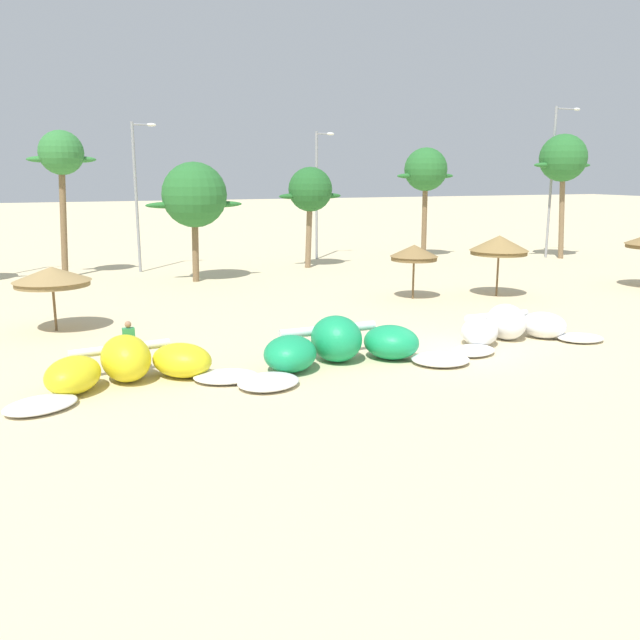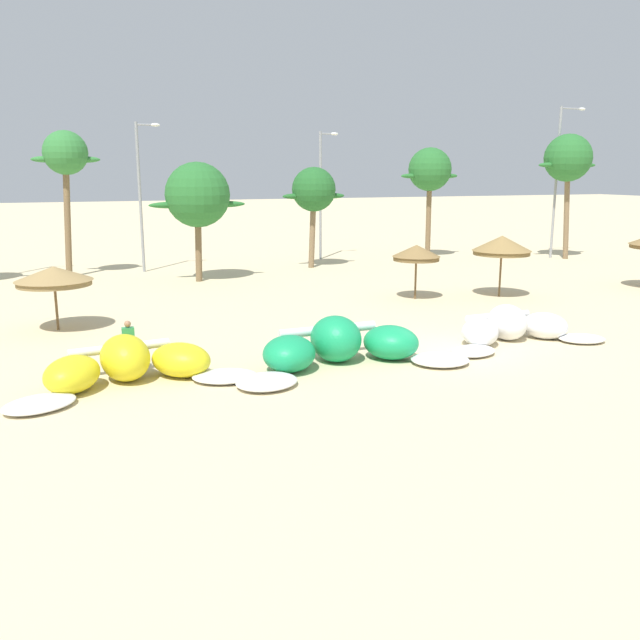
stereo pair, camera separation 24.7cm
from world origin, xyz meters
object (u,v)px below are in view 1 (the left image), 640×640
(lamppost_east, at_px, (554,175))
(lamppost_east_center, at_px, (318,189))
(beach_umbrella_middle, at_px, (414,253))
(kite_far_left, at_px, (129,367))
(palm_center_right, at_px, (426,171))
(person_near_kites, at_px, (129,347))
(palm_center_left, at_px, (310,191))
(palm_right_of_gap, at_px, (563,159))
(kite_left, at_px, (342,347))
(beach_umbrella_near_palms, at_px, (499,245))
(lamppost_west_center, at_px, (138,190))
(kite_left_of_center, at_px, (512,328))
(palm_left, at_px, (61,156))
(palm_left_of_gap, at_px, (194,196))
(beach_umbrella_near_van, at_px, (52,276))

(lamppost_east, bearing_deg, lamppost_east_center, 161.03)
(beach_umbrella_middle, distance_m, lamppost_east, 20.36)
(kite_far_left, xyz_separation_m, palm_center_right, (22.87, 22.43, 5.57))
(person_near_kites, height_order, palm_center_right, palm_center_right)
(palm_center_left, bearing_deg, lamppost_east, -4.90)
(beach_umbrella_middle, relative_size, palm_right_of_gap, 0.31)
(kite_left, bearing_deg, beach_umbrella_middle, 49.71)
(kite_far_left, bearing_deg, beach_umbrella_near_palms, 22.90)
(lamppost_west_center, xyz_separation_m, lamppost_east_center, (12.39, 1.84, -0.10))
(kite_left_of_center, height_order, lamppost_west_center, lamppost_west_center)
(beach_umbrella_middle, bearing_deg, lamppost_west_center, 128.02)
(palm_right_of_gap, height_order, lamppost_west_center, lamppost_west_center)
(kite_left, height_order, palm_center_right, palm_center_right)
(palm_left, bearing_deg, palm_left_of_gap, -33.47)
(beach_umbrella_near_palms, bearing_deg, palm_right_of_gap, 39.64)
(palm_center_left, distance_m, lamppost_east_center, 4.38)
(kite_left, bearing_deg, kite_left_of_center, 3.77)
(kite_left, height_order, lamppost_east_center, lamppost_east_center)
(beach_umbrella_middle, relative_size, palm_left, 0.31)
(palm_center_left, distance_m, lamppost_west_center, 10.54)
(palm_center_right, height_order, lamppost_east_center, lamppost_east_center)
(palm_center_left, bearing_deg, lamppost_west_center, 168.88)
(kite_left_of_center, height_order, palm_center_right, palm_center_right)
(kite_far_left, height_order, person_near_kites, person_near_kites)
(palm_right_of_gap, distance_m, lamppost_west_center, 28.51)
(palm_right_of_gap, bearing_deg, beach_umbrella_near_van, -162.47)
(kite_left_of_center, bearing_deg, lamppost_west_center, 113.98)
(palm_left, relative_size, palm_center_right, 1.08)
(palm_left, relative_size, lamppost_west_center, 0.94)
(beach_umbrella_near_van, bearing_deg, palm_left, 85.98)
(palm_right_of_gap, distance_m, lamppost_east, 1.32)
(kite_left, distance_m, beach_umbrella_middle, 12.15)
(palm_center_left, xyz_separation_m, lamppost_west_center, (-10.34, 2.03, 0.09))
(kite_left, bearing_deg, palm_center_right, 54.39)
(kite_far_left, distance_m, kite_left, 6.53)
(person_near_kites, relative_size, palm_right_of_gap, 0.19)
(kite_left, distance_m, lamppost_east, 32.14)
(beach_umbrella_near_van, xyz_separation_m, palm_left, (1.00, 14.24, 4.75))
(beach_umbrella_near_palms, bearing_deg, beach_umbrella_near_van, 179.45)
(kite_left, xyz_separation_m, palm_left, (-7.40, 22.65, 6.30))
(kite_left_of_center, xyz_separation_m, palm_left_of_gap, (-7.74, 17.86, 4.25))
(kite_left_of_center, xyz_separation_m, palm_center_right, (9.45, 22.39, 5.60))
(palm_center_right, relative_size, lamppost_east_center, 0.88)
(lamppost_east, bearing_deg, beach_umbrella_middle, -148.28)
(palm_left_of_gap, distance_m, lamppost_west_center, 5.51)
(beach_umbrella_near_palms, height_order, lamppost_east, lamppost_east)
(kite_left, height_order, lamppost_west_center, lamppost_west_center)
(kite_left_of_center, distance_m, palm_left_of_gap, 19.92)
(kite_left, distance_m, beach_umbrella_near_palms, 14.64)
(kite_left, xyz_separation_m, beach_umbrella_middle, (7.78, 9.18, 1.67))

